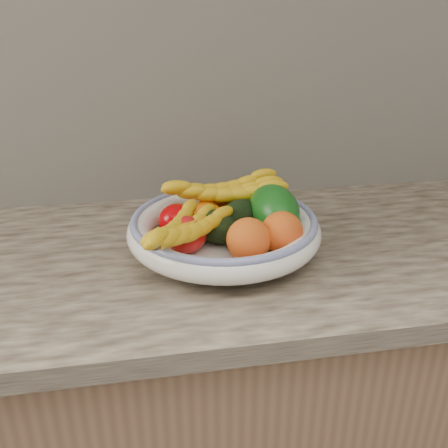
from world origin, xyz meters
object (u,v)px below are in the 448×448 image
Objects in this scene: green_mango at (273,211)px; banana_bunch_front at (183,233)px; banana_bunch_back at (223,194)px; fruit_bowl at (224,229)px.

banana_bunch_front is at bearing -163.41° from green_mango.
green_mango is at bearing -30.47° from banana_bunch_front.
banana_bunch_back is 1.11× the size of banana_bunch_front.
banana_bunch_back is at bearing 130.80° from green_mango.
banana_bunch_front is (-0.10, -0.17, -0.01)m from banana_bunch_back.
banana_bunch_back reaches higher than fruit_bowl.
fruit_bowl is at bearing -101.15° from banana_bunch_back.
fruit_bowl is 0.10m from banana_bunch_back.
fruit_bowl is 0.12m from banana_bunch_front.
banana_bunch_front is (-0.09, -0.07, 0.03)m from fruit_bowl.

